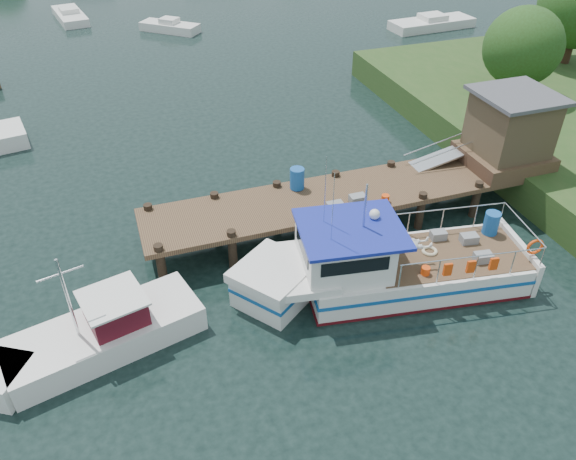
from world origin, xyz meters
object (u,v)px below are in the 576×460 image
object	(u,v)px
dock	(453,154)
lobster_boat	(379,267)
moored_c	(432,23)
moored_d	(70,15)
moored_b	(170,27)
work_boat	(94,336)

from	to	relation	value
dock	lobster_boat	distance (m)	6.64
dock	moored_c	size ratio (longest dim) A/B	2.42
moored_d	moored_b	bearing A→B (deg)	-18.89
dock	moored_c	xyz separation A→B (m)	(12.63, 22.29, -1.85)
dock	work_boat	world-z (taller)	dock
lobster_boat	moored_b	world-z (taller)	lobster_boat
dock	lobster_boat	bearing A→B (deg)	-142.13
dock	moored_d	bearing A→B (deg)	112.61
dock	moored_d	xyz separation A→B (m)	(-14.15, 33.98, -1.88)
moored_c	dock	bearing A→B (deg)	-113.39
work_boat	moored_b	world-z (taller)	work_boat
moored_b	moored_c	distance (m)	20.42
moored_b	moored_d	bearing A→B (deg)	146.85
work_boat	moored_c	distance (m)	37.56
lobster_boat	moored_b	xyz separation A→B (m)	(-1.81, 32.08, -0.53)
moored_d	dock	bearing A→B (deg)	-47.00
lobster_boat	moored_d	bearing A→B (deg)	111.96
moored_b	moored_c	bearing A→B (deg)	-10.38
lobster_boat	moored_d	xyz separation A→B (m)	(-9.02, 37.98, -0.55)
lobster_boat	moored_c	xyz separation A→B (m)	(17.76, 26.28, -0.51)
dock	moored_b	distance (m)	29.00
moored_c	moored_d	world-z (taller)	moored_c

